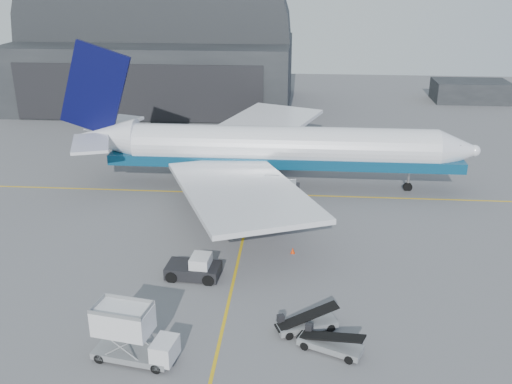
# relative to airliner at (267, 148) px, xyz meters

# --- Properties ---
(ground) EXTENTS (200.00, 200.00, 0.00)m
(ground) POSITION_rel_airliner_xyz_m (-1.40, -22.53, -4.80)
(ground) COLOR #565659
(ground) RESTS_ON ground
(taxi_lines) EXTENTS (80.00, 42.12, 0.02)m
(taxi_lines) POSITION_rel_airliner_xyz_m (-1.40, -9.87, -4.79)
(taxi_lines) COLOR gold
(taxi_lines) RESTS_ON ground
(hangar) EXTENTS (50.00, 28.30, 28.00)m
(hangar) POSITION_rel_airliner_xyz_m (-23.40, 42.41, 4.74)
(hangar) COLOR black
(hangar) RESTS_ON ground
(distant_bldg_a) EXTENTS (14.00, 8.00, 4.00)m
(distant_bldg_a) POSITION_rel_airliner_xyz_m (36.60, 49.47, -4.80)
(distant_bldg_a) COLOR black
(distant_bldg_a) RESTS_ON ground
(airliner) EXTENTS (48.89, 47.41, 17.16)m
(airliner) POSITION_rel_airliner_xyz_m (0.00, 0.00, 0.00)
(airliner) COLOR white
(airliner) RESTS_ON ground
(catering_truck) EXTENTS (5.95, 3.04, 3.90)m
(catering_truck) POSITION_rel_airliner_xyz_m (-6.94, -33.03, -2.82)
(catering_truck) COLOR gray
(catering_truck) RESTS_ON ground
(pushback_tug) EXTENTS (4.69, 2.97, 2.09)m
(pushback_tug) POSITION_rel_airliner_xyz_m (-4.74, -21.88, -4.02)
(pushback_tug) COLOR black
(pushback_tug) RESTS_ON ground
(belt_loader_a) EXTENTS (4.74, 3.03, 1.79)m
(belt_loader_a) POSITION_rel_airliner_xyz_m (4.66, -28.77, -4.25)
(belt_loader_a) COLOR gray
(belt_loader_a) RESTS_ON ground
(belt_loader_b) EXTENTS (4.71, 3.10, 1.79)m
(belt_loader_b) POSITION_rel_airliner_xyz_m (6.28, -31.03, -4.25)
(belt_loader_b) COLOR gray
(belt_loader_b) RESTS_ON ground
(traffic_cone) EXTENTS (0.39, 0.39, 0.56)m
(traffic_cone) POSITION_rel_airliner_xyz_m (3.47, -16.90, -4.54)
(traffic_cone) COLOR red
(traffic_cone) RESTS_ON ground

